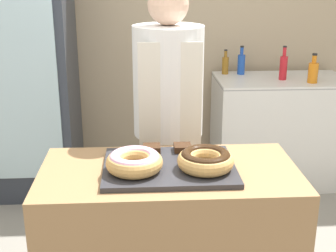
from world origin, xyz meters
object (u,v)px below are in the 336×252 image
at_px(donut_light_glaze, 134,161).
at_px(brownie_back_right, 182,148).
at_px(donut_chocolate_glaze, 206,159).
at_px(beverage_fridge, 28,73).
at_px(baker_person, 168,122).
at_px(bottle_blue, 241,63).
at_px(chest_freezer, 278,130).
at_px(bottle_orange, 313,72).
at_px(bottle_red, 283,67).
at_px(bottle_amber, 225,65).
at_px(serving_tray, 169,167).
at_px(brownie_back_left, 152,148).

xyz_separation_m(donut_light_glaze, brownie_back_right, (0.24, 0.23, -0.03)).
bearing_deg(donut_chocolate_glaze, beverage_fridge, 123.49).
xyz_separation_m(donut_chocolate_glaze, baker_person, (-0.13, 0.69, -0.05)).
distance_m(donut_light_glaze, bottle_blue, 2.16).
bearing_deg(chest_freezer, bottle_orange, -41.14).
xyz_separation_m(bottle_red, bottle_amber, (-0.43, 0.24, -0.03)).
distance_m(donut_light_glaze, bottle_orange, 2.14).
relative_size(donut_light_glaze, beverage_fridge, 0.13).
bearing_deg(serving_tray, bottle_blue, 68.91).
height_order(bottle_orange, bottle_amber, bottle_orange).
relative_size(donut_light_glaze, bottle_amber, 1.22).
bearing_deg(bottle_red, bottle_amber, 151.22).
xyz_separation_m(bottle_orange, bottle_amber, (-0.64, 0.36, -0.01)).
distance_m(baker_person, bottle_red, 1.46).
relative_size(bottle_amber, bottle_blue, 0.86).
distance_m(brownie_back_right, baker_person, 0.46).
height_order(donut_chocolate_glaze, chest_freezer, donut_chocolate_glaze).
height_order(chest_freezer, bottle_blue, bottle_blue).
bearing_deg(serving_tray, bottle_orange, 51.65).
xyz_separation_m(donut_light_glaze, bottle_amber, (0.76, 1.98, 0.03)).
distance_m(bottle_red, bottle_amber, 0.49).
relative_size(baker_person, bottle_amber, 8.33).
height_order(serving_tray, brownie_back_left, brownie_back_left).
bearing_deg(brownie_back_left, bottle_orange, 46.66).
bearing_deg(bottle_orange, brownie_back_left, -133.34).
xyz_separation_m(serving_tray, donut_light_glaze, (-0.16, -0.06, 0.06)).
height_order(donut_light_glaze, brownie_back_right, donut_light_glaze).
height_order(serving_tray, chest_freezer, same).
distance_m(serving_tray, bottle_amber, 2.02).
bearing_deg(baker_person, bottle_amber, 66.24).
distance_m(serving_tray, bottle_red, 1.98).
xyz_separation_m(donut_chocolate_glaze, bottle_orange, (1.08, 1.62, 0.04)).
xyz_separation_m(brownie_back_right, bottle_orange, (1.16, 1.39, 0.07)).
bearing_deg(bottle_blue, beverage_fridge, -174.02).
bearing_deg(brownie_back_left, bottle_blue, 64.92).
relative_size(donut_light_glaze, bottle_blue, 1.06).
distance_m(brownie_back_left, brownie_back_right, 0.15).
distance_m(brownie_back_right, bottle_red, 1.80).
distance_m(brownie_back_right, bottle_amber, 1.83).
height_order(beverage_fridge, bottle_red, beverage_fridge).
height_order(beverage_fridge, bottle_blue, beverage_fridge).
bearing_deg(brownie_back_left, beverage_fridge, 121.21).
bearing_deg(baker_person, brownie_back_left, -103.46).
bearing_deg(bottle_orange, serving_tray, -128.35).
height_order(serving_tray, beverage_fridge, beverage_fridge).
relative_size(serving_tray, bottle_red, 2.21).
height_order(chest_freezer, bottle_amber, bottle_amber).
bearing_deg(baker_person, bottle_orange, 37.70).
xyz_separation_m(bottle_red, bottle_blue, (-0.30, 0.22, -0.01)).
relative_size(serving_tray, donut_chocolate_glaze, 2.36).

